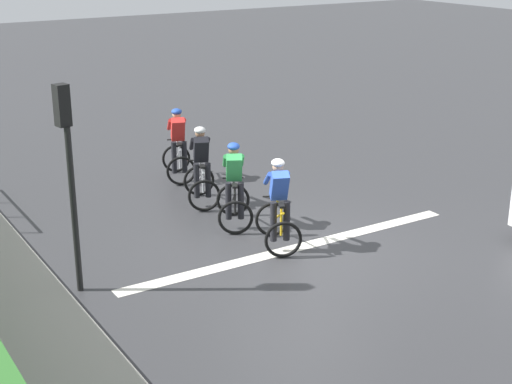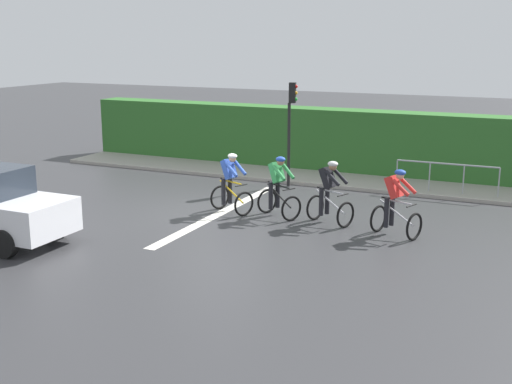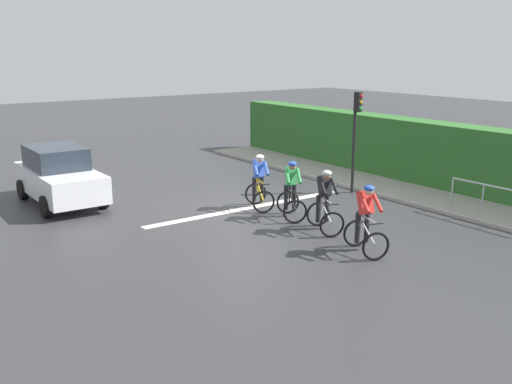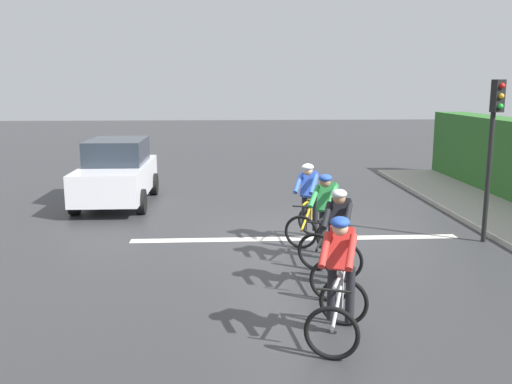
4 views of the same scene
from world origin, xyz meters
name	(u,v)px [view 4 (image 4 of 4)]	position (x,y,z in m)	size (l,w,h in m)	color
ground_plane	(295,237)	(0.00, 0.00, 0.00)	(80.00, 80.00, 0.00)	#333335
road_marking_stop_line	(296,239)	(0.00, 0.14, 0.00)	(7.00, 0.30, 0.01)	silver
cyclist_lead	(339,281)	(0.06, 4.97, 0.80)	(1.01, 1.25, 1.66)	black
cyclist_second	(339,242)	(-0.30, 3.17, 0.80)	(1.03, 1.26, 1.66)	black
cyclist_mid	(326,220)	(-0.35, 1.72, 0.80)	(1.10, 1.27, 1.66)	black
cyclist_fourth	(308,204)	(-0.23, 0.35, 0.80)	(1.04, 1.26, 1.66)	black
car_white	(117,172)	(4.46, -3.74, 0.87)	(1.89, 4.10, 1.76)	silver
traffic_light_near_crossing	(493,136)	(-3.92, 0.63, 2.22)	(0.23, 0.31, 3.34)	black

